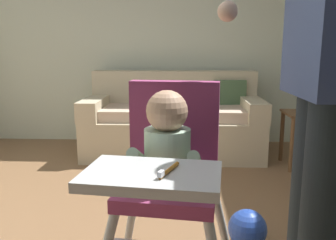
{
  "coord_description": "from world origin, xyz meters",
  "views": [
    {
      "loc": [
        0.41,
        -1.74,
        1.1
      ],
      "look_at": [
        0.34,
        -0.23,
        0.79
      ],
      "focal_mm": 37.88,
      "sensor_mm": 36.0,
      "label": 1
    }
  ],
  "objects_px": {
    "couch": "(174,122)",
    "side_table": "(306,127)",
    "toy_ball": "(247,229)",
    "adult_standing": "(323,83)",
    "sippy_cup": "(307,107)",
    "high_chair": "(169,164)"
  },
  "relations": [
    {
      "from": "couch",
      "to": "adult_standing",
      "type": "relative_size",
      "value": 1.06
    },
    {
      "from": "high_chair",
      "to": "side_table",
      "type": "relative_size",
      "value": 1.88
    },
    {
      "from": "adult_standing",
      "to": "toy_ball",
      "type": "relative_size",
      "value": 7.93
    },
    {
      "from": "side_table",
      "to": "sippy_cup",
      "type": "bearing_deg",
      "value": 180.0
    },
    {
      "from": "high_chair",
      "to": "toy_ball",
      "type": "relative_size",
      "value": 4.49
    },
    {
      "from": "couch",
      "to": "side_table",
      "type": "height_order",
      "value": "couch"
    },
    {
      "from": "couch",
      "to": "sippy_cup",
      "type": "bearing_deg",
      "value": 72.04
    },
    {
      "from": "adult_standing",
      "to": "sippy_cup",
      "type": "relative_size",
      "value": 17.29
    },
    {
      "from": "side_table",
      "to": "adult_standing",
      "type": "bearing_deg",
      "value": -107.89
    },
    {
      "from": "toy_ball",
      "to": "side_table",
      "type": "xyz_separation_m",
      "value": [
        0.78,
        1.45,
        0.27
      ]
    },
    {
      "from": "toy_ball",
      "to": "sippy_cup",
      "type": "xyz_separation_m",
      "value": [
        0.78,
        1.45,
        0.46
      ]
    },
    {
      "from": "sippy_cup",
      "to": "side_table",
      "type": "bearing_deg",
      "value": -0.0
    },
    {
      "from": "toy_ball",
      "to": "side_table",
      "type": "bearing_deg",
      "value": 61.67
    },
    {
      "from": "couch",
      "to": "adult_standing",
      "type": "distance_m",
      "value": 2.58
    },
    {
      "from": "side_table",
      "to": "sippy_cup",
      "type": "height_order",
      "value": "sippy_cup"
    },
    {
      "from": "side_table",
      "to": "sippy_cup",
      "type": "distance_m",
      "value": 0.19
    },
    {
      "from": "couch",
      "to": "high_chair",
      "type": "xyz_separation_m",
      "value": [
        0.05,
        -2.42,
        0.34
      ]
    },
    {
      "from": "high_chair",
      "to": "side_table",
      "type": "bearing_deg",
      "value": 156.2
    },
    {
      "from": "couch",
      "to": "toy_ball",
      "type": "bearing_deg",
      "value": 14.21
    },
    {
      "from": "high_chair",
      "to": "toy_ball",
      "type": "distance_m",
      "value": 0.91
    },
    {
      "from": "adult_standing",
      "to": "toy_ball",
      "type": "distance_m",
      "value": 1.05
    },
    {
      "from": "toy_ball",
      "to": "sippy_cup",
      "type": "height_order",
      "value": "sippy_cup"
    }
  ]
}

